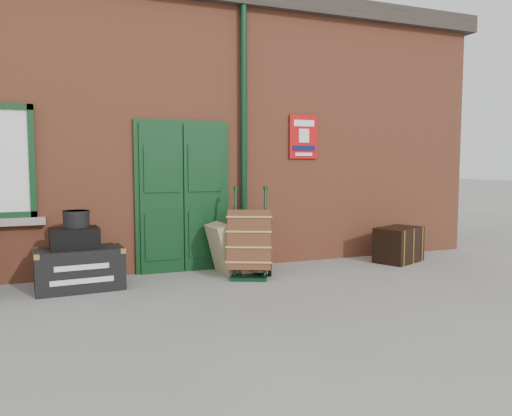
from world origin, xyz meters
TOP-DOWN VIEW (x-y plane):
  - ground at (0.00, 0.00)m, footprint 80.00×80.00m
  - station_building at (-0.00, 3.49)m, footprint 10.30×4.30m
  - houdini_trunk at (-1.80, 0.86)m, footprint 1.11×0.66m
  - strongbox at (-1.85, 0.86)m, footprint 0.62×0.47m
  - hatbox at (-1.82, 0.89)m, footprint 0.34×0.34m
  - suitcase_back at (0.18, 1.04)m, footprint 0.43×0.56m
  - suitcase_front at (0.36, 0.94)m, footprint 0.38×0.50m
  - porter_trolley at (0.49, 0.75)m, footprint 0.83×0.85m
  - dark_trunk at (3.17, 0.88)m, footprint 0.94×0.80m

SIDE VIEW (x-z plane):
  - ground at x=0.00m, z-range 0.00..0.00m
  - houdini_trunk at x=-1.80m, z-range 0.00..0.54m
  - dark_trunk at x=3.17m, z-range 0.00..0.57m
  - suitcase_front at x=0.36m, z-range 0.00..0.65m
  - suitcase_back at x=0.18m, z-range 0.00..0.76m
  - porter_trolley at x=0.49m, z-range -0.14..1.12m
  - strongbox at x=-1.85m, z-range 0.54..0.80m
  - hatbox at x=-1.82m, z-range 0.80..1.02m
  - station_building at x=0.00m, z-range -0.02..4.34m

